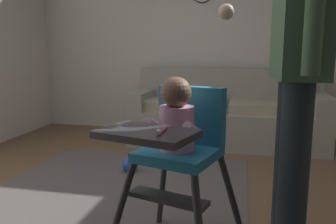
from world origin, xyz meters
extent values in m
cube|color=brown|center=(0.00, 0.00, -0.05)|extent=(5.88, 6.45, 0.10)
cube|color=beige|center=(0.00, 2.46, 1.35)|extent=(5.08, 0.06, 2.69)
cube|color=#57504F|center=(-0.27, -0.26, 0.00)|extent=(1.94, 2.99, 0.01)
cube|color=gray|center=(0.45, 1.88, 0.20)|extent=(2.18, 0.84, 0.40)
cube|color=gray|center=(0.45, 2.21, 0.63)|extent=(2.18, 0.22, 0.46)
cube|color=gray|center=(-0.55, 1.88, 0.50)|extent=(0.20, 0.84, 0.20)
cube|color=gray|center=(1.45, 1.88, 0.50)|extent=(0.20, 0.84, 0.20)
cube|color=tan|center=(-0.02, 1.83, 0.46)|extent=(0.88, 0.60, 0.11)
cube|color=tan|center=(0.93, 1.83, 0.46)|extent=(0.88, 0.60, 0.11)
cube|color=#4C6B47|center=(1.24, 2.08, 0.60)|extent=(0.35, 0.15, 0.34)
cylinder|color=#312F34|center=(0.06, -0.65, 0.27)|extent=(0.20, 0.13, 0.55)
cylinder|color=#312F34|center=(0.18, -0.23, 0.27)|extent=(0.13, 0.20, 0.55)
cylinder|color=#312F34|center=(0.60, -0.35, 0.27)|extent=(0.20, 0.13, 0.55)
cube|color=teal|center=(0.33, -0.50, 0.57)|extent=(0.45, 0.45, 0.05)
cube|color=teal|center=(0.37, -0.36, 0.74)|extent=(0.37, 0.17, 0.30)
cube|color=#312F34|center=(0.25, -0.78, 0.73)|extent=(0.46, 0.36, 0.03)
cube|color=#312F34|center=(0.30, -0.60, 0.37)|extent=(0.41, 0.21, 0.02)
cylinder|color=#E29EC1|center=(0.32, -0.52, 0.70)|extent=(0.21, 0.21, 0.22)
sphere|color=brown|center=(0.32, -0.53, 0.88)|extent=(0.15, 0.15, 0.15)
cylinder|color=#E29EC1|center=(0.21, -0.53, 0.71)|extent=(0.08, 0.15, 0.10)
cylinder|color=#E29EC1|center=(0.41, -0.59, 0.71)|extent=(0.08, 0.15, 0.10)
cylinder|color=#CC384C|center=(0.32, -0.80, 0.75)|extent=(0.02, 0.13, 0.01)
cube|color=white|center=(0.32, -0.86, 0.76)|extent=(0.01, 0.02, 0.02)
cylinder|color=#243035|center=(0.87, -0.41, 0.47)|extent=(0.14, 0.14, 0.95)
cylinder|color=#243035|center=(0.88, -0.53, 0.47)|extent=(0.14, 0.14, 0.95)
cube|color=#496B4D|center=(0.87, -0.47, 1.26)|extent=(0.22, 0.41, 0.62)
sphere|color=beige|center=(0.54, -0.31, 1.27)|extent=(0.08, 0.08, 0.08)
cylinder|color=#496B4D|center=(0.89, -0.71, 1.26)|extent=(0.07, 0.07, 0.56)
sphere|color=#284CB7|center=(-0.33, 0.69, 0.07)|extent=(0.14, 0.14, 0.14)
camera|label=1|loc=(0.64, -2.15, 1.08)|focal=37.12mm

